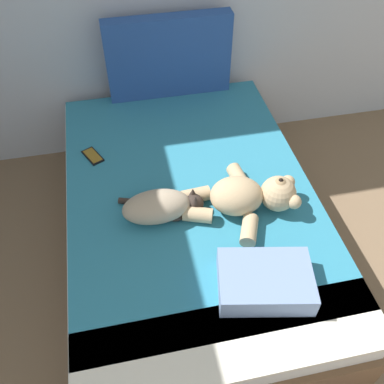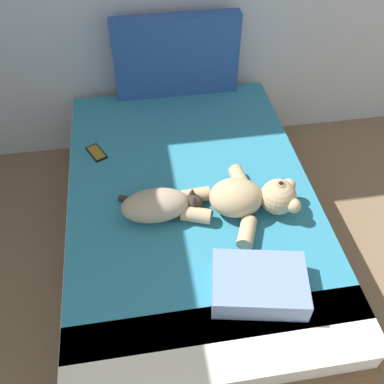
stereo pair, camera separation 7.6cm
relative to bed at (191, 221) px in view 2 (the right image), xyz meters
name	(u,v)px [view 2 (the right image)]	position (x,y,z in m)	size (l,w,h in m)	color
bed	(191,221)	(0.00, 0.00, 0.00)	(1.35, 2.01, 0.50)	brown
patterned_cushion	(177,57)	(0.05, 0.94, 0.52)	(0.80, 0.10, 0.53)	#264C99
cat	(159,205)	(-0.18, -0.14, 0.32)	(0.43, 0.25, 0.15)	tan
teddy_bear	(248,198)	(0.26, -0.17, 0.34)	(0.60, 0.53, 0.20)	tan
cell_phone	(96,153)	(-0.50, 0.39, 0.26)	(0.13, 0.16, 0.01)	black
throw_pillow	(259,284)	(0.19, -0.64, 0.31)	(0.40, 0.28, 0.11)	#728CB7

